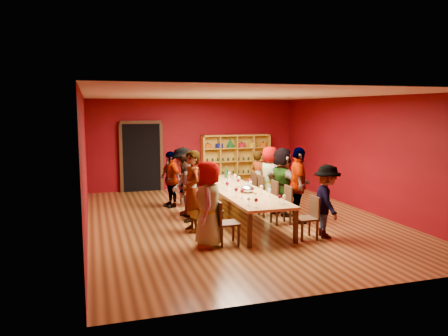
{
  "coord_description": "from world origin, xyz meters",
  "views": [
    {
      "loc": [
        -3.37,
        -9.85,
        2.68
      ],
      "look_at": [
        -0.07,
        0.89,
        1.15
      ],
      "focal_mm": 35.0,
      "sensor_mm": 36.0,
      "label": 1
    }
  ],
  "objects_px": {
    "person_left_0": "(208,204)",
    "person_left_4": "(171,179)",
    "person_left_1": "(192,191)",
    "person_left_3": "(183,181)",
    "shelving_unit": "(236,158)",
    "person_left_2": "(185,188)",
    "chair_person_right_1": "(284,203)",
    "person_right_1": "(298,185)",
    "person_right_2": "(282,181)",
    "person_right_3": "(269,177)",
    "chair_person_right_3": "(257,190)",
    "chair_person_left_2": "(199,200)",
    "chair_person_left_3": "(193,195)",
    "wine_bottle": "(226,173)",
    "spittoon_bowl": "(247,189)",
    "chair_person_right_2": "(271,196)",
    "person_right_0": "(327,201)",
    "person_right_4": "(258,177)",
    "chair_person_left_1": "(209,208)",
    "chair_person_right_4": "(250,186)",
    "chair_person_left_0": "(224,220)",
    "chair_person_left_4": "(185,188)",
    "chair_person_right_0": "(310,215)",
    "tasting_table": "(238,191)"
  },
  "relations": [
    {
      "from": "person_right_2",
      "to": "chair_person_right_3",
      "type": "xyz_separation_m",
      "value": [
        -0.32,
        0.92,
        -0.36
      ]
    },
    {
      "from": "shelving_unit",
      "to": "person_right_3",
      "type": "height_order",
      "value": "shelving_unit"
    },
    {
      "from": "person_right_0",
      "to": "chair_person_left_0",
      "type": "bearing_deg",
      "value": 99.64
    },
    {
      "from": "chair_person_right_3",
      "to": "chair_person_left_3",
      "type": "bearing_deg",
      "value": -175.17
    },
    {
      "from": "shelving_unit",
      "to": "person_left_3",
      "type": "bearing_deg",
      "value": -126.47
    },
    {
      "from": "spittoon_bowl",
      "to": "shelving_unit",
      "type": "bearing_deg",
      "value": 74.58
    },
    {
      "from": "chair_person_right_2",
      "to": "person_right_2",
      "type": "bearing_deg",
      "value": 0.0
    },
    {
      "from": "chair_person_right_4",
      "to": "person_left_2",
      "type": "bearing_deg",
      "value": -147.91
    },
    {
      "from": "shelving_unit",
      "to": "person_left_3",
      "type": "distance_m",
      "value": 4.31
    },
    {
      "from": "spittoon_bowl",
      "to": "chair_person_right_2",
      "type": "bearing_deg",
      "value": 34.14
    },
    {
      "from": "tasting_table",
      "to": "person_right_0",
      "type": "relative_size",
      "value": 2.93
    },
    {
      "from": "chair_person_left_1",
      "to": "person_left_4",
      "type": "distance_m",
      "value": 2.58
    },
    {
      "from": "chair_person_left_1",
      "to": "person_right_3",
      "type": "height_order",
      "value": "person_right_3"
    },
    {
      "from": "person_right_2",
      "to": "person_right_3",
      "type": "relative_size",
      "value": 1.03
    },
    {
      "from": "shelving_unit",
      "to": "person_right_4",
      "type": "xyz_separation_m",
      "value": [
        -0.24,
        -2.74,
        -0.23
      ]
    },
    {
      "from": "wine_bottle",
      "to": "chair_person_left_1",
      "type": "bearing_deg",
      "value": -115.56
    },
    {
      "from": "person_left_2",
      "to": "chair_person_right_3",
      "type": "bearing_deg",
      "value": 117.73
    },
    {
      "from": "person_left_4",
      "to": "spittoon_bowl",
      "type": "bearing_deg",
      "value": 9.66
    },
    {
      "from": "chair_person_left_0",
      "to": "chair_person_left_4",
      "type": "relative_size",
      "value": 1.0
    },
    {
      "from": "chair_person_right_2",
      "to": "spittoon_bowl",
      "type": "height_order",
      "value": "spittoon_bowl"
    },
    {
      "from": "person_left_4",
      "to": "person_right_1",
      "type": "xyz_separation_m",
      "value": [
        2.58,
        -2.53,
        0.13
      ]
    },
    {
      "from": "person_right_0",
      "to": "person_left_4",
      "type": "bearing_deg",
      "value": 47.45
    },
    {
      "from": "shelving_unit",
      "to": "person_left_2",
      "type": "relative_size",
      "value": 1.48
    },
    {
      "from": "person_left_0",
      "to": "chair_person_right_3",
      "type": "bearing_deg",
      "value": 158.74
    },
    {
      "from": "chair_person_left_0",
      "to": "chair_person_right_1",
      "type": "xyz_separation_m",
      "value": [
        1.82,
        1.13,
        0.0
      ]
    },
    {
      "from": "person_left_1",
      "to": "person_left_3",
      "type": "distance_m",
      "value": 1.56
    },
    {
      "from": "chair_person_right_3",
      "to": "wine_bottle",
      "type": "relative_size",
      "value": 2.6
    },
    {
      "from": "chair_person_right_0",
      "to": "chair_person_left_4",
      "type": "bearing_deg",
      "value": 115.7
    },
    {
      "from": "person_left_4",
      "to": "person_right_0",
      "type": "bearing_deg",
      "value": 13.35
    },
    {
      "from": "person_right_2",
      "to": "chair_person_left_2",
      "type": "bearing_deg",
      "value": 73.49
    },
    {
      "from": "person_left_1",
      "to": "person_right_1",
      "type": "xyz_separation_m",
      "value": [
        2.56,
        -0.0,
        0.0
      ]
    },
    {
      "from": "shelving_unit",
      "to": "chair_person_right_1",
      "type": "relative_size",
      "value": 2.7
    },
    {
      "from": "chair_person_left_3",
      "to": "wine_bottle",
      "type": "xyz_separation_m",
      "value": [
        1.15,
        0.84,
        0.38
      ]
    },
    {
      "from": "shelving_unit",
      "to": "chair_person_right_4",
      "type": "relative_size",
      "value": 2.7
    },
    {
      "from": "chair_person_right_1",
      "to": "person_right_3",
      "type": "height_order",
      "value": "person_right_3"
    },
    {
      "from": "person_left_3",
      "to": "person_right_1",
      "type": "relative_size",
      "value": 0.96
    },
    {
      "from": "person_left_2",
      "to": "person_left_4",
      "type": "distance_m",
      "value": 1.61
    },
    {
      "from": "chair_person_left_1",
      "to": "spittoon_bowl",
      "type": "relative_size",
      "value": 2.75
    },
    {
      "from": "person_right_0",
      "to": "person_right_1",
      "type": "height_order",
      "value": "person_right_1"
    },
    {
      "from": "person_right_1",
      "to": "person_left_3",
      "type": "bearing_deg",
      "value": 76.28
    },
    {
      "from": "spittoon_bowl",
      "to": "person_left_1",
      "type": "bearing_deg",
      "value": -170.87
    },
    {
      "from": "chair_person_left_3",
      "to": "chair_person_right_2",
      "type": "relative_size",
      "value": 1.0
    },
    {
      "from": "person_left_0",
      "to": "person_left_4",
      "type": "xyz_separation_m",
      "value": [
        -0.09,
        3.66,
        -0.07
      ]
    },
    {
      "from": "person_left_2",
      "to": "person_left_0",
      "type": "bearing_deg",
      "value": 8.34
    },
    {
      "from": "shelving_unit",
      "to": "wine_bottle",
      "type": "distance_m",
      "value": 2.87
    },
    {
      "from": "person_left_3",
      "to": "person_left_4",
      "type": "distance_m",
      "value": 0.99
    },
    {
      "from": "person_right_2",
      "to": "person_left_1",
      "type": "bearing_deg",
      "value": 94.49
    },
    {
      "from": "person_left_4",
      "to": "chair_person_left_2",
      "type": "bearing_deg",
      "value": -7.24
    },
    {
      "from": "chair_person_left_2",
      "to": "person_left_2",
      "type": "distance_m",
      "value": 0.46
    },
    {
      "from": "chair_person_right_1",
      "to": "chair_person_right_3",
      "type": "distance_m",
      "value": 1.71
    }
  ]
}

